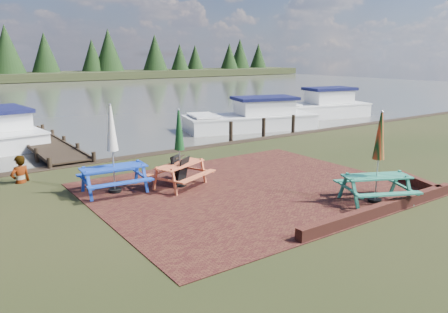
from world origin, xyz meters
TOP-DOWN VIEW (x-y plane):
  - ground at (0.00, 0.00)m, footprint 120.00×120.00m
  - paving at (0.00, 1.00)m, footprint 9.00×7.50m
  - brick_wall at (2.15, -2.42)m, footprint 6.21×1.79m
  - water at (0.00, 37.00)m, footprint 120.00×60.00m
  - picnic_table_teal at (2.09, -1.89)m, footprint 2.30×2.20m
  - picnic_table_red at (-1.57, 2.44)m, footprint 2.17×2.07m
  - picnic_table_blue at (-3.43, 3.03)m, footprint 2.00×1.81m
  - chalkboard at (-1.51, 2.53)m, footprint 0.60×0.81m
  - jetty at (-3.50, 11.28)m, footprint 1.76×9.08m
  - boat_jetty at (-4.74, 13.94)m, footprint 2.99×6.92m
  - boat_near at (7.48, 10.20)m, footprint 7.81×4.41m
  - boat_far at (14.27, 11.41)m, footprint 7.32×3.76m
  - person at (-5.50, 5.69)m, footprint 0.73×0.59m

SIDE VIEW (x-z plane):
  - ground at x=0.00m, z-range 0.00..0.00m
  - water at x=0.00m, z-range -0.01..0.01m
  - paving at x=0.00m, z-range 0.00..0.02m
  - jetty at x=-3.50m, z-range -0.39..0.61m
  - brick_wall at x=2.15m, z-range 0.00..0.30m
  - boat_jetty at x=-4.74m, z-range -0.59..1.36m
  - boat_near at x=7.48m, z-range -0.60..1.40m
  - boat_far at x=14.27m, z-range -0.64..1.54m
  - chalkboard at x=-1.51m, z-range 0.02..0.93m
  - picnic_table_red at x=-1.57m, z-range -0.35..2.02m
  - person at x=-5.50m, z-range 0.00..1.75m
  - picnic_table_teal at x=2.09m, z-range -0.37..2.12m
  - picnic_table_blue at x=-3.43m, z-range -0.39..2.19m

